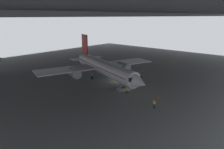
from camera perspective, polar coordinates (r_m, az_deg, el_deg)
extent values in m
plane|color=slate|center=(53.98, 1.92, -1.66)|extent=(110.00, 110.00, 0.00)
cube|color=#38383D|center=(61.27, -8.34, 16.27)|extent=(121.00, 99.00, 1.20)
cube|color=#4C4F54|center=(45.49, 13.28, 15.15)|extent=(115.50, 0.50, 0.70)
cube|color=#4C4F54|center=(74.54, -16.90, 14.82)|extent=(115.50, 0.50, 0.70)
cylinder|color=white|center=(53.39, -1.99, 1.81)|extent=(11.34, 25.04, 3.39)
cone|color=white|center=(41.85, 7.20, -2.13)|extent=(4.46, 4.92, 3.33)
cube|color=black|center=(43.38, 5.52, -0.87)|extent=(3.49, 3.18, 0.75)
cone|color=white|center=(65.90, -7.83, 4.57)|extent=(4.48, 6.07, 2.88)
cube|color=red|center=(63.30, -7.22, 7.95)|extent=(1.42, 3.58, 5.55)
cube|color=white|center=(64.04, -4.81, 4.50)|extent=(4.98, 4.02, 0.16)
cube|color=white|center=(62.20, -8.78, 4.06)|extent=(4.98, 4.02, 0.16)
cube|color=white|center=(61.29, 3.47, 3.23)|extent=(15.42, 10.40, 0.24)
cylinder|color=#9EA3A8|center=(59.01, 3.07, 2.17)|extent=(3.41, 4.85, 2.10)
cube|color=white|center=(53.85, -12.35, 1.21)|extent=(15.42, 10.40, 0.24)
cylinder|color=#9EA3A8|center=(52.83, -9.94, 0.39)|extent=(3.41, 4.85, 2.10)
cube|color=red|center=(53.33, -1.99, 2.07)|extent=(10.81, 23.31, 0.16)
cylinder|color=#9EA3A8|center=(46.90, 2.93, -2.72)|extent=(0.20, 0.20, 1.15)
cylinder|color=black|center=(47.15, 2.91, -3.65)|extent=(0.57, 0.95, 0.90)
cylinder|color=#9EA3A8|center=(57.05, -1.10, 0.58)|extent=(0.20, 0.20, 1.15)
cylinder|color=black|center=(57.26, -1.10, -0.19)|extent=(0.57, 0.95, 0.90)
cylinder|color=#9EA3A8|center=(55.06, -5.29, -0.03)|extent=(0.20, 0.20, 1.15)
cylinder|color=black|center=(55.27, -5.27, -0.83)|extent=(0.57, 0.95, 0.90)
cube|color=slate|center=(47.30, 3.47, -3.72)|extent=(3.91, 2.58, 0.70)
cube|color=slate|center=(46.76, 3.51, -1.72)|extent=(3.61, 2.31, 2.86)
cube|color=slate|center=(47.28, 5.20, 0.18)|extent=(1.46, 1.58, 0.12)
cylinder|color=black|center=(47.63, 4.80, 0.93)|extent=(0.06, 0.06, 1.00)
cylinder|color=black|center=(46.68, 5.64, 0.61)|extent=(0.06, 0.06, 1.00)
cylinder|color=black|center=(48.70, 4.47, -3.42)|extent=(0.32, 0.21, 0.30)
cylinder|color=black|center=(47.62, 5.43, -3.89)|extent=(0.32, 0.21, 0.30)
cylinder|color=black|center=(47.17, 1.49, -4.01)|extent=(0.32, 0.21, 0.30)
cylinder|color=black|center=(46.05, 2.41, -4.51)|extent=(0.32, 0.21, 0.30)
cylinder|color=#232838|center=(38.81, 11.17, -8.27)|extent=(0.14, 0.14, 0.84)
cylinder|color=#232838|center=(38.91, 10.97, -8.20)|extent=(0.14, 0.14, 0.84)
cube|color=yellow|center=(38.58, 11.12, -7.26)|extent=(0.27, 0.39, 0.59)
cylinder|color=yellow|center=(38.44, 11.39, -7.32)|extent=(0.09, 0.09, 0.56)
cylinder|color=yellow|center=(38.70, 10.86, -7.13)|extent=(0.09, 0.09, 0.56)
sphere|color=#8C6647|center=(38.43, 11.16, -6.68)|extent=(0.23, 0.23, 0.23)
cylinder|color=#232838|center=(45.04, 3.89, -4.66)|extent=(0.14, 0.14, 0.79)
cylinder|color=#232838|center=(44.92, 4.06, -4.72)|extent=(0.14, 0.14, 0.79)
cube|color=yellow|center=(44.76, 3.99, -3.88)|extent=(0.26, 0.38, 0.56)
cylinder|color=yellow|center=(44.90, 3.78, -3.78)|extent=(0.09, 0.09, 0.53)
cylinder|color=yellow|center=(44.60, 4.21, -3.92)|extent=(0.09, 0.09, 0.53)
sphere|color=#8C6647|center=(44.63, 4.00, -3.40)|extent=(0.21, 0.21, 0.21)
cube|color=black|center=(43.47, 12.22, -6.27)|extent=(0.36, 0.36, 0.04)
cone|color=orange|center=(43.36, 12.24, -5.90)|extent=(0.30, 0.30, 0.56)
cube|color=yellow|center=(66.54, -2.14, 2.09)|extent=(1.96, 2.49, 0.70)
cylinder|color=black|center=(66.12, -1.42, 1.72)|extent=(0.34, 0.48, 0.44)
cylinder|color=black|center=(65.69, -2.29, 1.62)|extent=(0.34, 0.48, 0.44)
cylinder|color=black|center=(67.54, -1.98, 2.01)|extent=(0.34, 0.48, 0.44)
cylinder|color=black|center=(67.12, -2.84, 1.91)|extent=(0.34, 0.48, 0.44)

